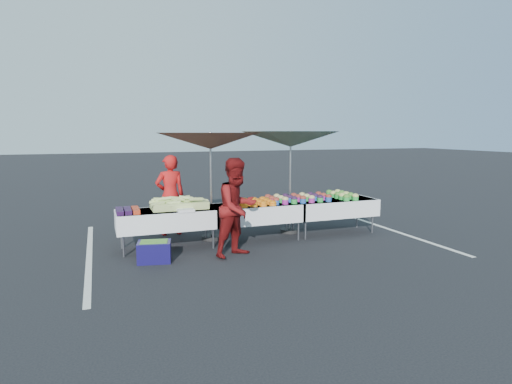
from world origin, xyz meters
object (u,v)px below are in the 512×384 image
object	(u,v)px
table_right	(333,207)
storage_bin	(154,251)
table_left	(167,218)
umbrella_left	(210,142)
umbrella_right	(291,140)
vendor	(170,195)
table_center	(256,212)
customer	(237,208)

from	to	relation	value
table_right	storage_bin	xyz separation A→B (m)	(-3.94, -0.77, -0.40)
table_left	umbrella_left	size ratio (longest dim) A/B	0.84
umbrella_left	umbrella_right	xyz separation A→B (m)	(1.78, 0.00, 0.03)
vendor	table_center	bearing A→B (deg)	140.03
table_center	storage_bin	distance (m)	2.31
table_center	umbrella_right	xyz separation A→B (m)	(0.95, 0.40, 1.45)
umbrella_right	umbrella_left	bearing A→B (deg)	-180.00
vendor	storage_bin	xyz separation A→B (m)	(-0.59, -1.88, -0.68)
vendor	umbrella_left	bearing A→B (deg)	131.11
table_right	customer	size ratio (longest dim) A/B	1.06
vendor	umbrella_left	distance (m)	1.53
table_left	umbrella_right	world-z (taller)	umbrella_right
table_right	customer	distance (m)	2.68
vendor	storage_bin	distance (m)	2.08
table_center	vendor	distance (m)	1.93
table_center	umbrella_left	bearing A→B (deg)	154.26
customer	storage_bin	size ratio (longest dim) A/B	2.84
umbrella_right	storage_bin	world-z (taller)	umbrella_right
umbrella_left	umbrella_right	size ratio (longest dim) A/B	0.93
table_center	vendor	xyz separation A→B (m)	(-1.55, 1.11, 0.28)
table_left	storage_bin	size ratio (longest dim) A/B	3.01
vendor	umbrella_left	xyz separation A→B (m)	(0.72, -0.71, 1.15)
vendor	umbrella_right	bearing A→B (deg)	159.75
table_right	umbrella_right	xyz separation A→B (m)	(-0.85, 0.40, 1.45)
umbrella_right	table_left	bearing A→B (deg)	-171.71
table_right	customer	bearing A→B (deg)	-159.70
vendor	umbrella_right	xyz separation A→B (m)	(2.50, -0.71, 1.17)
table_right	umbrella_left	world-z (taller)	umbrella_left
table_left	umbrella_right	xyz separation A→B (m)	(2.75, 0.40, 1.45)
table_left	table_right	xyz separation A→B (m)	(3.60, 0.00, 0.00)
umbrella_left	umbrella_right	distance (m)	1.78
table_left	customer	size ratio (longest dim) A/B	1.06
umbrella_right	customer	bearing A→B (deg)	-141.16
umbrella_left	storage_bin	size ratio (longest dim) A/B	3.61
table_right	table_center	bearing A→B (deg)	180.00
table_left	umbrella_left	xyz separation A→B (m)	(0.97, 0.40, 1.42)
table_center	storage_bin	xyz separation A→B (m)	(-2.14, -0.77, -0.40)
table_left	table_right	size ratio (longest dim) A/B	1.00
vendor	umbrella_right	distance (m)	2.85
table_center	umbrella_right	size ratio (longest dim) A/B	0.77
table_center	umbrella_right	distance (m)	1.78
table_right	umbrella_left	distance (m)	3.02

